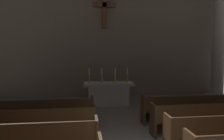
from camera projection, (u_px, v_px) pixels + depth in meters
pew_left_row_3 at (28, 125)px, 6.12m from camera, size 3.57×0.50×0.95m
pew_left_row_4 at (36, 114)px, 7.24m from camera, size 3.57×0.50×0.95m
pew_right_row_3 at (211, 118)px, 6.78m from camera, size 3.57×0.50×0.95m
pew_right_row_4 at (193, 108)px, 7.89m from camera, size 3.57×0.50×0.95m
column_right_third at (219, 26)px, 11.44m from camera, size 0.92×0.92×7.46m
altar at (108, 93)px, 10.34m from camera, size 2.20×0.90×1.01m
candlestick_outer_left at (89, 78)px, 10.17m from camera, size 0.16×0.16×0.64m
candlestick_inner_left at (102, 78)px, 10.24m from camera, size 0.16×0.16×0.64m
candlestick_inner_right at (115, 78)px, 10.31m from camera, size 0.16×0.16×0.64m
candlestick_outer_right at (127, 78)px, 10.38m from camera, size 0.16×0.16×0.64m
apse_with_cross at (104, 19)px, 12.06m from camera, size 12.16×0.47×8.08m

